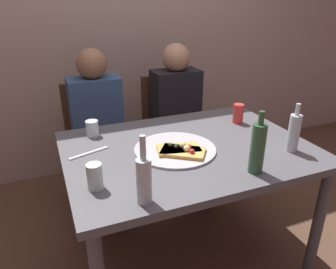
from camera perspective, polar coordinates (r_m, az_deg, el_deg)
ground_plane at (r=2.18m, az=3.02°, el=-20.09°), size 8.00×8.00×0.00m
back_wall at (r=2.87m, az=-8.70°, el=19.36°), size 6.00×0.10×2.60m
dining_table at (r=1.78m, az=3.47°, el=-4.54°), size 1.30×0.95×0.75m
pizza_tray at (r=1.70m, az=1.27°, el=-2.61°), size 0.43×0.43×0.01m
pizza_slice_last at (r=1.67m, az=1.97°, el=-2.48°), size 0.24×0.17×0.05m
pizza_slice_extra at (r=1.64m, az=2.73°, el=-3.01°), size 0.25×0.23×0.05m
wine_bottle at (r=1.78m, az=21.34°, el=0.36°), size 0.06×0.06×0.26m
beer_bottle at (r=1.25m, az=-4.27°, el=-7.84°), size 0.06×0.06×0.29m
water_bottle at (r=1.51m, az=15.55°, el=-2.25°), size 0.07×0.07×0.30m
tumbler_near at (r=1.39m, az=-12.81°, el=-7.23°), size 0.07×0.07×0.11m
tumbler_far at (r=1.91m, az=-13.23°, el=1.05°), size 0.07×0.07×0.09m
soda_can at (r=2.09m, az=12.28°, el=3.64°), size 0.07×0.07×0.12m
table_knife at (r=1.72m, az=-13.81°, el=-3.19°), size 0.22×0.09×0.01m
chair_left at (r=2.52m, az=-12.43°, el=-0.07°), size 0.44×0.44×0.90m
chair_right at (r=2.68m, az=0.80°, el=1.97°), size 0.44×0.44×0.90m
guest_in_sweater at (r=2.33m, az=-12.00°, el=1.42°), size 0.36×0.56×1.17m
guest_in_beanie at (r=2.50m, az=2.17°, el=3.50°), size 0.36×0.56×1.17m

